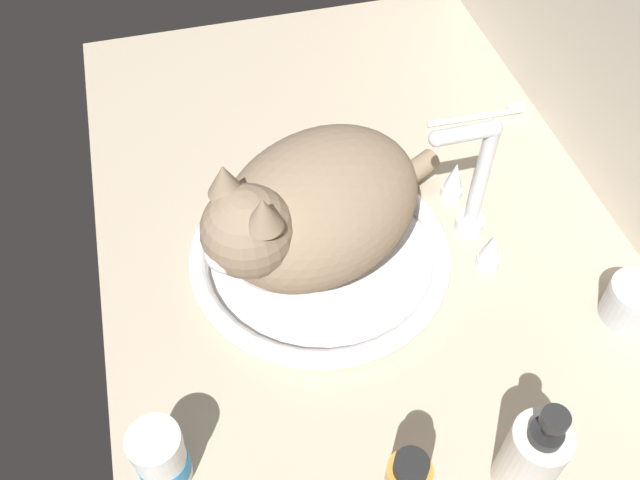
{
  "coord_description": "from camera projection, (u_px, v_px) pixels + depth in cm",
  "views": [
    {
      "loc": [
        59.97,
        -20.94,
        77.32
      ],
      "look_at": [
        4.61,
        -6.54,
        7.0
      ],
      "focal_mm": 38.51,
      "sensor_mm": 36.0,
      "label": 1
    }
  ],
  "objects": [
    {
      "name": "toothbrush",
      "position": [
        478.0,
        116.0,
        1.11
      ],
      "size": [
        1.62,
        16.42,
        1.7
      ],
      "color": "silver",
      "rests_on": "countertop"
    },
    {
      "name": "pill_bottle",
      "position": [
        162.0,
        459.0,
        0.72
      ],
      "size": [
        5.61,
        5.61,
        9.47
      ],
      "color": "white",
      "rests_on": "countertop"
    },
    {
      "name": "faucet",
      "position": [
        473.0,
        192.0,
        0.91
      ],
      "size": [
        16.5,
        10.36,
        19.77
      ],
      "color": "silver",
      "rests_on": "countertop"
    },
    {
      "name": "sink_basin",
      "position": [
        320.0,
        253.0,
        0.93
      ],
      "size": [
        35.43,
        35.43,
        2.58
      ],
      "color": "white",
      "rests_on": "countertop"
    },
    {
      "name": "countertop",
      "position": [
        356.0,
        231.0,
        0.99
      ],
      "size": [
        108.27,
        71.92,
        3.0
      ],
      "primitive_type": "cube",
      "color": "#B7A88E",
      "rests_on": "ground"
    },
    {
      "name": "backsplash_wall",
      "position": [
        623.0,
        107.0,
        0.93
      ],
      "size": [
        108.27,
        2.4,
        33.14
      ],
      "primitive_type": "cube",
      "color": "beige",
      "rests_on": "ground"
    },
    {
      "name": "soap_pump_bottle",
      "position": [
        532.0,
        457.0,
        0.7
      ],
      "size": [
        6.1,
        6.1,
        15.57
      ],
      "color": "silver",
      "rests_on": "countertop"
    },
    {
      "name": "cat",
      "position": [
        309.0,
        211.0,
        0.84
      ],
      "size": [
        31.68,
        37.55,
        20.26
      ],
      "color": "#8C755B",
      "rests_on": "sink_basin"
    },
    {
      "name": "metal_jar",
      "position": [
        633.0,
        302.0,
        0.86
      ],
      "size": [
        6.94,
        6.94,
        5.71
      ],
      "color": "#B2B5BA",
      "rests_on": "countertop"
    }
  ]
}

